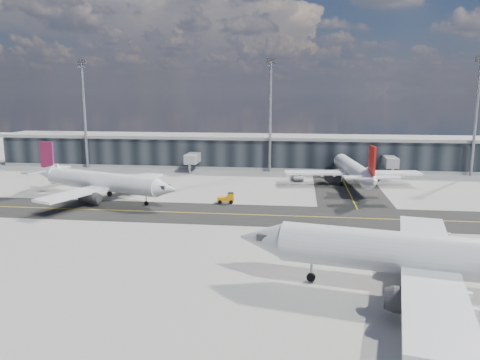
% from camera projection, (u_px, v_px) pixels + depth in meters
% --- Properties ---
extents(ground, '(300.00, 300.00, 0.00)m').
position_uv_depth(ground, '(251.00, 221.00, 75.47)').
color(ground, gray).
rests_on(ground, ground).
extents(taxiway_lanes, '(180.00, 63.00, 0.03)m').
position_uv_depth(taxiway_lanes, '(278.00, 206.00, 85.46)').
color(taxiway_lanes, black).
rests_on(taxiway_lanes, ground).
extents(terminal_concourse, '(152.00, 19.80, 8.80)m').
position_uv_depth(terminal_concourse, '(272.00, 153.00, 128.25)').
color(terminal_concourse, black).
rests_on(terminal_concourse, ground).
extents(floodlight_masts, '(102.50, 0.70, 28.90)m').
position_uv_depth(floodlight_masts, '(270.00, 111.00, 119.35)').
color(floodlight_masts, gray).
rests_on(floodlight_masts, ground).
extents(airliner_af, '(34.35, 29.71, 10.54)m').
position_uv_depth(airliner_af, '(100.00, 181.00, 90.51)').
color(airliner_af, white).
rests_on(airliner_af, ground).
extents(airliner_redtail, '(30.40, 35.57, 10.53)m').
position_uv_depth(airliner_redtail, '(354.00, 170.00, 103.39)').
color(airliner_redtail, white).
rests_on(airliner_redtail, ground).
extents(airliner_near, '(43.43, 37.26, 12.92)m').
position_uv_depth(airliner_near, '(449.00, 258.00, 46.53)').
color(airliner_near, silver).
rests_on(airliner_near, ground).
extents(baggage_tug, '(3.27, 1.88, 1.97)m').
position_uv_depth(baggage_tug, '(227.00, 198.00, 87.52)').
color(baggage_tug, orange).
rests_on(baggage_tug, ground).
extents(service_van, '(3.26, 5.58, 1.46)m').
position_uv_depth(service_van, '(298.00, 177.00, 110.43)').
color(service_van, white).
rests_on(service_van, ground).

